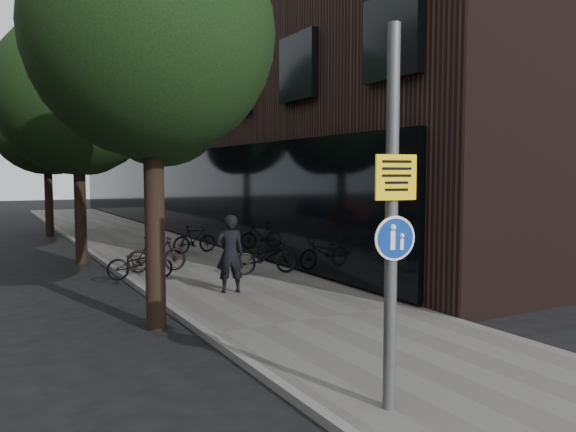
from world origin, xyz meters
TOP-DOWN VIEW (x-y plane):
  - ground at (0.00, 0.00)m, footprint 120.00×120.00m
  - sidewalk at (0.25, 10.00)m, footprint 4.50×60.00m
  - curb_edge at (-2.00, 10.00)m, footprint 0.15×60.00m
  - building_right_dark_brick at (8.50, 22.00)m, footprint 12.00×40.00m
  - street_tree_near at (-2.53, 4.64)m, footprint 4.40×4.40m
  - street_tree_mid at (-2.53, 13.14)m, footprint 5.00×5.00m
  - street_tree_far at (-2.53, 22.14)m, footprint 5.00×5.00m
  - signpost at (-1.28, -0.55)m, footprint 0.51×0.15m
  - pedestrian at (-0.38, 6.27)m, footprint 0.73×0.56m
  - parked_bike_facade_near at (1.40, 8.00)m, footprint 1.89×0.91m
  - parked_bike_facade_far at (1.06, 12.79)m, footprint 1.62×0.61m
  - parked_bike_curb_near at (-1.80, 8.86)m, footprint 1.74×0.97m
  - parked_bike_curb_far at (-1.10, 9.80)m, footprint 1.67×0.61m

SIDE VIEW (x-z plane):
  - ground at x=0.00m, z-range 0.00..0.00m
  - sidewalk at x=0.25m, z-range 0.00..0.12m
  - curb_edge at x=-2.00m, z-range 0.00..0.13m
  - parked_bike_curb_near at x=-1.80m, z-range 0.12..0.99m
  - parked_bike_facade_near at x=1.40m, z-range 0.12..1.07m
  - parked_bike_facade_far at x=1.06m, z-range 0.12..1.07m
  - parked_bike_curb_far at x=-1.10m, z-range 0.12..1.10m
  - pedestrian at x=-0.38m, z-range 0.12..1.92m
  - signpost at x=-1.28m, z-range 0.14..4.54m
  - street_tree_near at x=-2.53m, z-range 1.36..8.86m
  - street_tree_mid at x=-2.53m, z-range 1.21..9.01m
  - street_tree_far at x=-2.53m, z-range 1.21..9.01m
  - building_right_dark_brick at x=8.50m, z-range 0.00..18.00m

